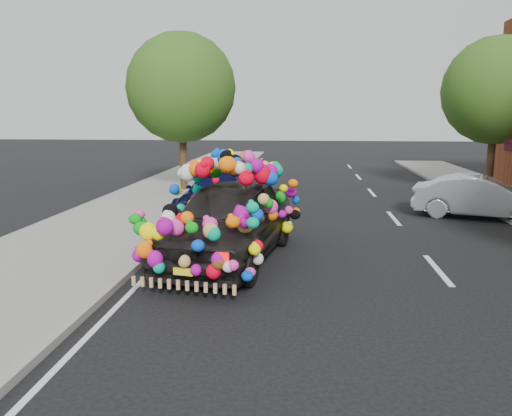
{
  "coord_description": "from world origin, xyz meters",
  "views": [
    {
      "loc": [
        0.94,
        -9.75,
        3.02
      ],
      "look_at": [
        -0.01,
        0.0,
        1.18
      ],
      "focal_mm": 35.0,
      "sensor_mm": 36.0,
      "label": 1
    }
  ],
  "objects": [
    {
      "name": "lane_markings",
      "position": [
        3.6,
        0.0,
        0.01
      ],
      "size": [
        6.0,
        50.0,
        0.01
      ],
      "primitive_type": null,
      "color": "silver",
      "rests_on": "ground"
    },
    {
      "name": "sidewalk",
      "position": [
        -4.3,
        0.0,
        0.06
      ],
      "size": [
        4.0,
        60.0,
        0.12
      ],
      "primitive_type": "cube",
      "color": "gray",
      "rests_on": "ground"
    },
    {
      "name": "ground",
      "position": [
        0.0,
        0.0,
        0.0
      ],
      "size": [
        100.0,
        100.0,
        0.0
      ],
      "primitive_type": "plane",
      "color": "black",
      "rests_on": "ground"
    },
    {
      "name": "plush_art_car",
      "position": [
        -0.61,
        0.4,
        1.2
      ],
      "size": [
        3.12,
        5.41,
        2.32
      ],
      "rotation": [
        0.0,
        0.0,
        -0.16
      ],
      "color": "black",
      "rests_on": "ground"
    },
    {
      "name": "navy_sedan",
      "position": [
        -1.59,
        5.04,
        0.65
      ],
      "size": [
        2.42,
        4.71,
        1.31
      ],
      "primitive_type": "imported",
      "rotation": [
        0.0,
        0.0,
        -0.13
      ],
      "color": "#050532",
      "rests_on": "ground"
    },
    {
      "name": "tree_near_sidewalk",
      "position": [
        -3.8,
        9.5,
        4.02
      ],
      "size": [
        4.2,
        4.2,
        6.13
      ],
      "color": "#332114",
      "rests_on": "ground"
    },
    {
      "name": "kerb",
      "position": [
        -2.35,
        0.0,
        0.07
      ],
      "size": [
        0.15,
        60.0,
        0.13
      ],
      "primitive_type": "cube",
      "color": "gray",
      "rests_on": "ground"
    },
    {
      "name": "silver_hatchback",
      "position": [
        6.15,
        5.34,
        0.63
      ],
      "size": [
        4.05,
        2.46,
        1.26
      ],
      "primitive_type": "imported",
      "rotation": [
        0.0,
        0.0,
        1.25
      ],
      "color": "#B1B3B8",
      "rests_on": "ground"
    },
    {
      "name": "tree_far_b",
      "position": [
        8.0,
        10.0,
        3.89
      ],
      "size": [
        4.0,
        4.0,
        5.9
      ],
      "color": "#332114",
      "rests_on": "ground"
    }
  ]
}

